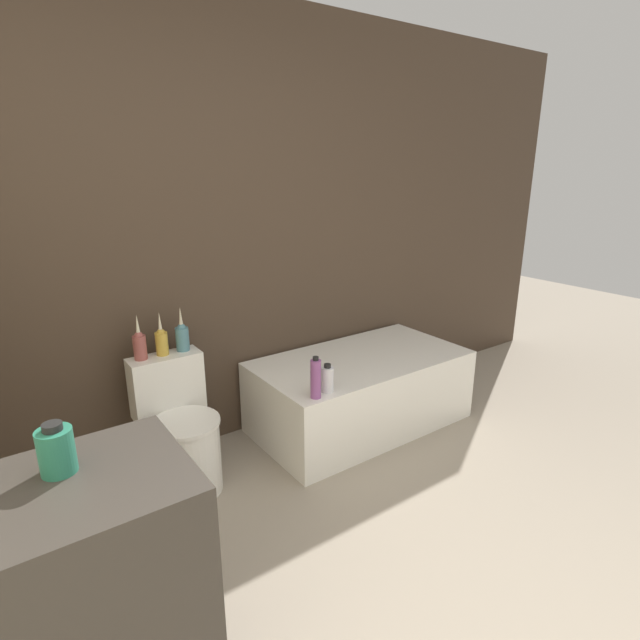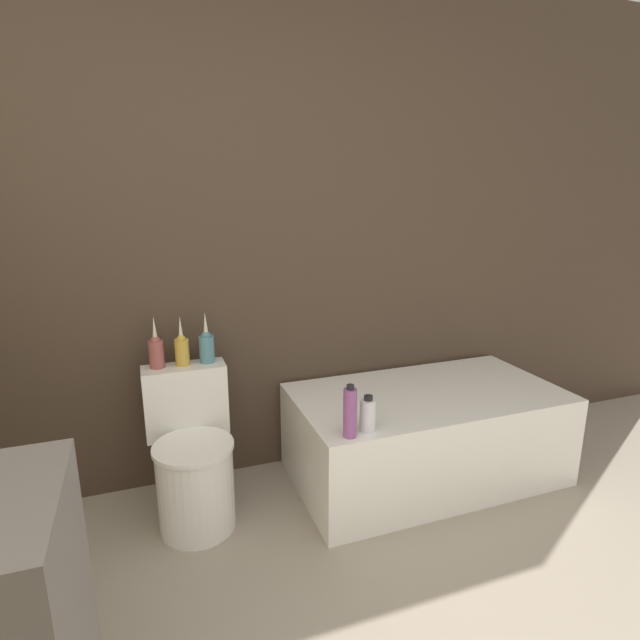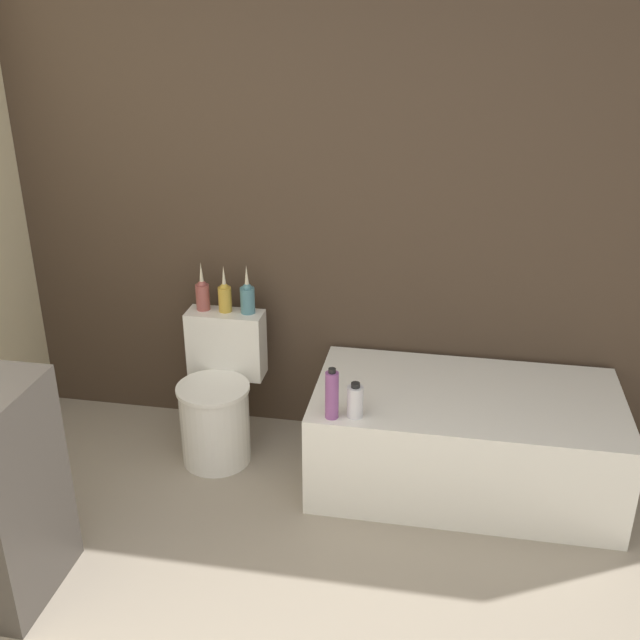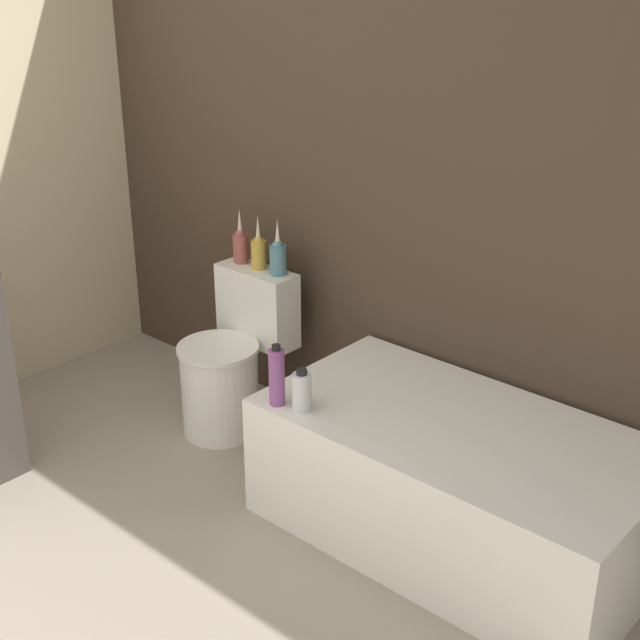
# 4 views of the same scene
# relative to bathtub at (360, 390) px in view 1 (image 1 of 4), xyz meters

# --- Properties ---
(wall_back_tiled) EXTENTS (6.40, 0.06, 2.60)m
(wall_back_tiled) POSITION_rel_bathtub_xyz_m (-0.86, 0.43, 1.05)
(wall_back_tiled) COLOR #423326
(wall_back_tiled) RESTS_ON ground_plane
(bathtub) EXTENTS (1.41, 0.75, 0.49)m
(bathtub) POSITION_rel_bathtub_xyz_m (0.00, 0.00, 0.00)
(bathtub) COLOR white
(bathtub) RESTS_ON ground
(toilet) EXTENTS (0.39, 0.51, 0.70)m
(toilet) POSITION_rel_bathtub_xyz_m (-1.22, 0.04, 0.06)
(toilet) COLOR white
(toilet) RESTS_ON ground
(vanity_counter) EXTENTS (0.74, 0.48, 0.89)m
(vanity_counter) POSITION_rel_bathtub_xyz_m (-1.94, -1.03, 0.20)
(vanity_counter) COLOR #38332D
(vanity_counter) RESTS_ON ground
(soap_bottle_glass) EXTENTS (0.09, 0.09, 0.15)m
(soap_bottle_glass) POSITION_rel_bathtub_xyz_m (-1.89, -0.95, 0.71)
(soap_bottle_glass) COLOR #267259
(soap_bottle_glass) RESTS_ON vanity_counter
(vase_gold) EXTENTS (0.07, 0.07, 0.25)m
(vase_gold) POSITION_rel_bathtub_xyz_m (-1.33, 0.24, 0.54)
(vase_gold) COLOR #994C47
(vase_gold) RESTS_ON toilet
(vase_silver) EXTENTS (0.07, 0.07, 0.24)m
(vase_silver) POSITION_rel_bathtub_xyz_m (-1.22, 0.24, 0.54)
(vase_silver) COLOR gold
(vase_silver) RESTS_ON toilet
(vase_bronze) EXTENTS (0.07, 0.07, 0.25)m
(vase_bronze) POSITION_rel_bathtub_xyz_m (-1.10, 0.24, 0.54)
(vase_bronze) COLOR teal
(vase_bronze) RESTS_ON toilet
(shampoo_bottle_tall) EXTENTS (0.06, 0.06, 0.24)m
(shampoo_bottle_tall) POSITION_rel_bathtub_xyz_m (-0.58, -0.31, 0.35)
(shampoo_bottle_tall) COLOR #8C4C8C
(shampoo_bottle_tall) RESTS_ON bathtub
(shampoo_bottle_short) EXTENTS (0.07, 0.07, 0.16)m
(shampoo_bottle_short) POSITION_rel_bathtub_xyz_m (-0.49, -0.29, 0.31)
(shampoo_bottle_short) COLOR silver
(shampoo_bottle_short) RESTS_ON bathtub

